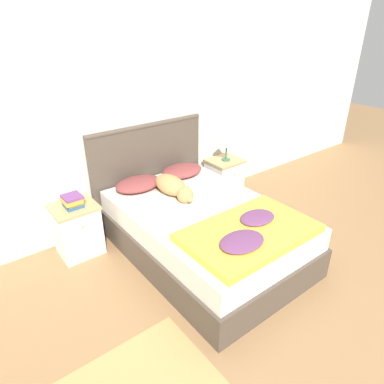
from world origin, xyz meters
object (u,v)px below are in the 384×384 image
(bed, at_px, (204,232))
(dog, at_px, (173,187))
(pillow_left, at_px, (138,184))
(book_stack, at_px, (72,201))
(nightstand_right, at_px, (224,179))
(nightstand_left, at_px, (77,229))
(table_lamp, at_px, (227,141))
(pillow_right, at_px, (182,171))

(bed, relative_size, dog, 2.99)
(pillow_left, relative_size, book_stack, 2.53)
(book_stack, bearing_deg, nightstand_right, 0.13)
(nightstand_left, distance_m, dog, 1.06)
(nightstand_left, xyz_separation_m, dog, (0.94, -0.37, 0.34))
(nightstand_right, bearing_deg, table_lamp, -90.00)
(pillow_left, relative_size, pillow_right, 1.00)
(pillow_left, bearing_deg, table_lamp, 0.49)
(nightstand_left, relative_size, table_lamp, 1.60)
(bed, height_order, pillow_left, pillow_left)
(bed, bearing_deg, book_stack, 141.60)
(pillow_left, distance_m, book_stack, 0.71)
(nightstand_right, bearing_deg, nightstand_left, 180.00)
(nightstand_left, xyz_separation_m, pillow_left, (0.71, -0.03, 0.31))
(nightstand_left, bearing_deg, pillow_left, -2.41)
(pillow_right, xyz_separation_m, book_stack, (-1.30, 0.03, 0.01))
(dog, bearing_deg, nightstand_left, 158.59)
(pillow_left, relative_size, dog, 0.77)
(bed, height_order, nightstand_right, nightstand_right)
(nightstand_right, xyz_separation_m, book_stack, (-2.01, -0.00, 0.33))
(dog, height_order, book_stack, dog)
(bed, distance_m, table_lamp, 1.39)
(pillow_left, height_order, book_stack, book_stack)
(pillow_left, xyz_separation_m, pillow_right, (0.59, 0.00, 0.00))
(pillow_left, bearing_deg, book_stack, 177.96)
(nightstand_left, relative_size, dog, 0.81)
(pillow_right, bearing_deg, nightstand_right, 2.41)
(nightstand_left, relative_size, pillow_right, 1.06)
(nightstand_right, distance_m, pillow_left, 1.34)
(pillow_left, xyz_separation_m, dog, (0.23, -0.34, 0.03))
(bed, xyz_separation_m, nightstand_left, (-1.00, 0.80, 0.01))
(pillow_left, xyz_separation_m, table_lamp, (1.30, 0.01, 0.22))
(bed, bearing_deg, nightstand_right, 38.58)
(table_lamp, bearing_deg, nightstand_right, 90.00)
(nightstand_left, bearing_deg, pillow_right, -1.32)
(pillow_left, relative_size, table_lamp, 1.50)
(bed, height_order, table_lamp, table_lamp)
(book_stack, bearing_deg, pillow_right, -1.12)
(pillow_right, bearing_deg, dog, -136.80)
(nightstand_right, relative_size, table_lamp, 1.60)
(dog, bearing_deg, book_stack, 158.84)
(nightstand_left, distance_m, nightstand_right, 2.01)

